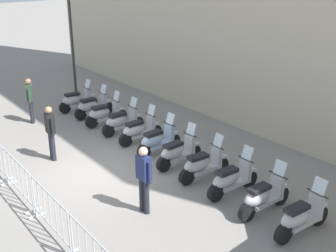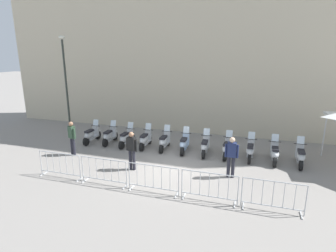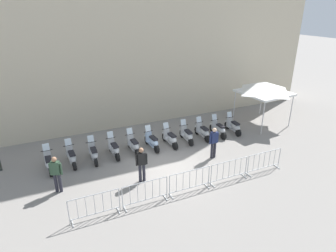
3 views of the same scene
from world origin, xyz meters
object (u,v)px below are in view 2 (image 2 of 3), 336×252
motorcycle_5 (184,144)px  barrier_segment_1 (104,172)px  motorcycle_3 (145,140)px  motorcycle_8 (250,151)px  barrier_segment_2 (153,179)px  officer_mid_plaza (72,136)px  motorcycle_0 (91,135)px  barrier_segment_0 (60,165)px  officer_near_row_end (231,155)px  motorcycle_4 (164,142)px  motorcycle_6 (205,146)px  officer_by_barriers (132,148)px  motorcycle_2 (126,138)px  street_lamp (66,77)px  motorcycle_7 (227,148)px  motorcycle_1 (109,136)px  barrier_segment_3 (209,187)px  motorcycle_9 (275,153)px  barrier_segment_4 (273,197)px  motorcycle_10 (300,156)px

motorcycle_5 → barrier_segment_1: 4.90m
motorcycle_3 → motorcycle_8: bearing=-6.3°
barrier_segment_2 → officer_mid_plaza: size_ratio=1.13×
motorcycle_0 → motorcycle_8: size_ratio=1.00×
barrier_segment_0 → officer_near_row_end: (6.87, 1.47, 0.46)m
motorcycle_3 → motorcycle_4: (1.09, -0.10, 0.00)m
motorcycle_4 → motorcycle_6: (2.17, -0.31, 0.00)m
officer_by_barriers → motorcycle_2: bearing=115.1°
barrier_segment_2 → officer_near_row_end: bearing=34.1°
motorcycle_2 → officer_near_row_end: size_ratio=1.00×
motorcycle_4 → barrier_segment_2: bearing=-82.2°
motorcycle_0 → motorcycle_6: 6.58m
motorcycle_6 → street_lamp: size_ratio=0.29×
motorcycle_7 → officer_mid_plaza: officer_mid_plaza is taller
motorcycle_1 → barrier_segment_2: bearing=-51.6°
street_lamp → officer_by_barriers: street_lamp is taller
motorcycle_6 → officer_mid_plaza: (-6.51, -1.38, 0.53)m
barrier_segment_1 → barrier_segment_3: (4.08, -0.42, 0.00)m
motorcycle_6 → officer_mid_plaza: officer_mid_plaza is taller
barrier_segment_0 → officer_by_barriers: size_ratio=1.13×
barrier_segment_0 → motorcycle_7: bearing=29.1°
street_lamp → motorcycle_9: bearing=-10.6°
officer_mid_plaza → barrier_segment_0: bearing=-70.2°
motorcycle_3 → barrier_segment_3: motorcycle_3 is taller
motorcycle_9 → officer_by_barriers: officer_by_barriers is taller
motorcycle_8 → motorcycle_5: bearing=173.7°
motorcycle_0 → barrier_segment_1: (2.96, -4.67, 0.07)m
motorcycle_6 → officer_near_row_end: (1.24, -2.36, 0.53)m
motorcycle_3 → motorcycle_5: size_ratio=1.00×
barrier_segment_4 → officer_near_row_end: 2.69m
motorcycle_7 → motorcycle_1: bearing=173.5°
officer_near_row_end → motorcycle_7: bearing=94.0°
motorcycle_4 → barrier_segment_3: motorcycle_4 is taller
barrier_segment_1 → officer_by_barriers: (0.60, 1.57, 0.46)m
motorcycle_2 → street_lamp: bearing=161.6°
motorcycle_3 → barrier_segment_0: bearing=-119.2°
motorcycle_1 → street_lamp: (-3.20, 1.23, 3.15)m
barrier_segment_4 → officer_mid_plaza: size_ratio=1.13×
motorcycle_7 → motorcycle_9: size_ratio=1.00×
motorcycle_7 → barrier_segment_0: (-6.71, -3.74, 0.07)m
motorcycle_1 → barrier_segment_1: (1.85, -4.70, 0.07)m
motorcycle_9 → officer_by_barriers: size_ratio=1.00×
motorcycle_4 → barrier_segment_0: bearing=-129.8°
officer_mid_plaza → barrier_segment_1: bearing=-42.3°
motorcycle_0 → officer_near_row_end: (7.79, -2.99, 0.53)m
motorcycle_9 → motorcycle_2: bearing=174.0°
motorcycle_10 → barrier_segment_1: 8.70m
motorcycle_2 → motorcycle_0: bearing=175.7°
motorcycle_7 → officer_by_barriers: (-4.07, -2.38, 0.53)m
motorcycle_1 → motorcycle_7: same height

